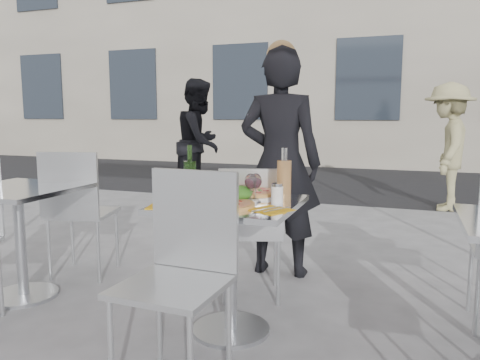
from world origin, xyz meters
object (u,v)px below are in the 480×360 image
(woman_diner, at_px, (280,163))
(salad_plate, at_px, (239,195))
(carafe, at_px, (284,179))
(wineglass_red_b, at_px, (256,182))
(main_table, at_px, (231,239))
(wineglass_white_b, at_px, (228,181))
(pedestrian_a, at_px, (200,142))
(sugar_shaker, at_px, (277,193))
(napkin_right, at_px, (271,210))
(side_table_left, at_px, (19,219))
(chair_near, at_px, (183,260))
(pedestrian_b, at_px, (447,147))
(wineglass_red_a, at_px, (251,182))
(pizza_far, at_px, (252,193))
(chair_far, at_px, (251,222))
(napkin_left, at_px, (166,206))
(wine_bottle, at_px, (190,176))
(wineglass_white_a, at_px, (217,181))
(side_chair_lfar, at_px, (77,204))
(pizza_near, at_px, (221,204))

(woman_diner, bearing_deg, salad_plate, 90.08)
(carafe, distance_m, wineglass_red_b, 0.18)
(wineglass_red_b, bearing_deg, main_table, -162.61)
(wineglass_white_b, bearing_deg, pedestrian_a, 117.00)
(sugar_shaker, height_order, napkin_right, sugar_shaker)
(sugar_shaker, height_order, wineglass_white_b, wineglass_white_b)
(woman_diner, bearing_deg, side_table_left, 33.27)
(chair_near, relative_size, pedestrian_b, 0.60)
(sugar_shaker, distance_m, wineglass_red_a, 0.15)
(woman_diner, xyz_separation_m, pizza_far, (0.06, -0.85, -0.09))
(side_table_left, relative_size, pedestrian_a, 0.44)
(pizza_far, bearing_deg, pedestrian_a, 119.31)
(chair_far, relative_size, chair_near, 0.92)
(salad_plate, bearing_deg, napkin_left, -139.24)
(side_table_left, height_order, wine_bottle, wine_bottle)
(wineglass_white_a, bearing_deg, carafe, 25.05)
(side_chair_lfar, xyz_separation_m, napkin_right, (1.65, -0.58, 0.18))
(main_table, distance_m, chair_near, 0.52)
(wineglass_white_b, relative_size, napkin_left, 0.72)
(sugar_shaker, relative_size, napkin_right, 0.44)
(side_chair_lfar, bearing_deg, salad_plate, 150.08)
(napkin_left, bearing_deg, side_table_left, 154.76)
(side_table_left, xyz_separation_m, chair_near, (1.46, -0.51, 0.03))
(wineglass_white_a, relative_size, wineglass_white_b, 1.00)
(carafe, relative_size, napkin_right, 1.19)
(side_table_left, bearing_deg, pedestrian_a, 94.53)
(side_table_left, height_order, wineglass_white_a, wineglass_white_a)
(side_table_left, relative_size, carafe, 2.59)
(pedestrian_b, height_order, carafe, pedestrian_b)
(napkin_left, relative_size, napkin_right, 0.90)
(main_table, distance_m, pedestrian_a, 3.91)
(chair_near, distance_m, napkin_left, 0.41)
(pedestrian_a, relative_size, wineglass_white_a, 10.78)
(wineglass_white_a, distance_m, wineglass_red_b, 0.21)
(pizza_far, xyz_separation_m, wineglass_white_b, (-0.08, -0.17, 0.09))
(salad_plate, height_order, wineglass_red_b, wineglass_red_b)
(side_chair_lfar, xyz_separation_m, pedestrian_b, (2.76, 3.71, 0.24))
(pedestrian_b, distance_m, carafe, 4.13)
(carafe, bearing_deg, woman_diner, 106.31)
(chair_far, relative_size, woman_diner, 0.52)
(side_table_left, xyz_separation_m, wineglass_white_b, (1.47, 0.04, 0.32))
(wine_bottle, distance_m, wineglass_white_b, 0.29)
(pizza_near, distance_m, sugar_shaker, 0.32)
(main_table, bearing_deg, wineglass_white_b, 125.23)
(main_table, distance_m, napkin_left, 0.42)
(main_table, relative_size, chair_near, 0.78)
(main_table, xyz_separation_m, carafe, (0.25, 0.17, 0.33))
(carafe, bearing_deg, salad_plate, -147.94)
(pizza_near, bearing_deg, woman_diner, 90.38)
(side_table_left, relative_size, pizza_near, 2.13)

